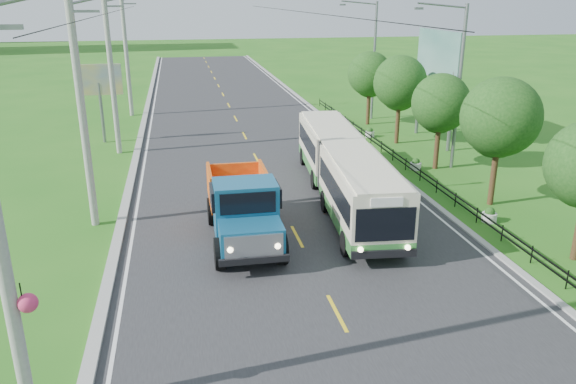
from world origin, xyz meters
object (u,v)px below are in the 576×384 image
object	(u,v)px
tree_back	(370,76)
planter_mid	(416,165)
pole_near	(82,108)
tree_third	(500,121)
streetlight_mid	(457,82)
streetlight_far	(372,57)
bus	(344,166)
pole_far	(127,52)
billboard_right	(438,61)
tree_fifth	(400,85)
planter_near	(489,216)
dump_truck	(243,204)
tree_fourth	(440,106)
pole_mid	(112,71)
planter_far	(370,133)
billboard_left	(99,85)

from	to	relation	value
tree_back	planter_mid	distance (m)	12.66
pole_near	tree_third	world-z (taller)	pole_near
streetlight_mid	planter_mid	distance (m)	5.05
streetlight_far	tree_third	bearing A→B (deg)	-92.27
planter_mid	bus	size ratio (longest dim) A/B	0.04
pole_far	billboard_right	bearing A→B (deg)	-32.30
tree_fifth	planter_mid	bearing A→B (deg)	-101.56
tree_back	streetlight_far	world-z (taller)	streetlight_far
pole_near	tree_third	size ratio (longest dim) A/B	1.67
pole_near	planter_near	size ratio (longest dim) A/B	14.93
tree_third	dump_truck	xyz separation A→B (m)	(-12.05, -2.06, -2.41)
pole_far	streetlight_mid	bearing A→B (deg)	-45.14
tree_fifth	tree_third	bearing A→B (deg)	-90.00
pole_near	tree_fourth	size ratio (longest dim) A/B	1.85
planter_near	pole_mid	bearing A→B (deg)	138.35
planter_far	tree_fourth	bearing A→B (deg)	-80.92
streetlight_far	tree_fourth	bearing A→B (deg)	-93.25
tree_third	dump_truck	distance (m)	12.46
tree_fourth	streetlight_mid	bearing A→B (deg)	-10.15
pole_far	planter_near	size ratio (longest dim) A/B	14.93
planter_far	streetlight_far	bearing A→B (deg)	71.20
pole_far	billboard_left	size ratio (longest dim) A/B	1.92
billboard_left	tree_fifth	bearing A→B (deg)	-11.28
pole_near	planter_near	xyz separation A→B (m)	(16.86, -3.00, -4.81)
tree_third	bus	distance (m)	7.37
pole_far	dump_truck	distance (m)	27.82
tree_third	streetlight_far	size ratio (longest dim) A/B	0.66
streetlight_mid	billboard_left	world-z (taller)	streetlight_mid
pole_far	planter_far	distance (m)	20.70
tree_third	tree_fourth	world-z (taller)	tree_third
pole_far	dump_truck	world-z (taller)	pole_far
pole_near	billboard_left	distance (m)	15.10
streetlight_mid	tree_third	bearing A→B (deg)	-97.64
streetlight_mid	streetlight_far	xyz separation A→B (m)	(0.00, 14.00, 0.00)
pole_near	pole_far	xyz separation A→B (m)	(0.00, 24.00, 0.00)
billboard_left	dump_truck	bearing A→B (deg)	-67.81
tree_back	billboard_right	xyz separation A→B (m)	(2.44, -6.14, 1.69)
pole_near	pole_mid	distance (m)	12.00
pole_near	billboard_left	size ratio (longest dim) A/B	1.92
streetlight_far	pole_near	bearing A→B (deg)	-134.86
streetlight_far	bus	distance (m)	19.92
pole_far	bus	size ratio (longest dim) A/B	0.67
tree_fourth	bus	bearing A→B (deg)	-147.77
pole_far	tree_fifth	distance (m)	22.25
pole_near	streetlight_mid	size ratio (longest dim) A/B	1.10
pole_mid	tree_back	world-z (taller)	pole_mid
billboard_right	streetlight_far	bearing A→B (deg)	101.71
billboard_left	planter_near	bearing A→B (deg)	-44.84
tree_back	dump_truck	bearing A→B (deg)	-120.98
pole_mid	tree_fourth	world-z (taller)	pole_mid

